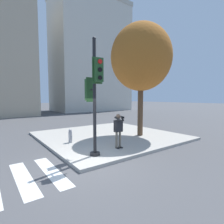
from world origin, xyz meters
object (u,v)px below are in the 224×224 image
traffic_signal_pole (94,91)px  street_tree (141,58)px  person_photographer (118,128)px  fire_hydrant (70,136)px

traffic_signal_pole → street_tree: (4.35, 1.63, 2.21)m
traffic_signal_pole → person_photographer: traffic_signal_pole is taller
person_photographer → fire_hydrant: 2.80m
traffic_signal_pole → person_photographer: bearing=9.0°
street_tree → fire_hydrant: (-4.33, 0.93, -4.50)m
street_tree → fire_hydrant: bearing=167.9°
person_photographer → street_tree: bearing=25.9°
traffic_signal_pole → street_tree: bearing=20.6°
traffic_signal_pole → person_photographer: 2.23m
person_photographer → fire_hydrant: (-1.44, 2.33, -0.62)m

